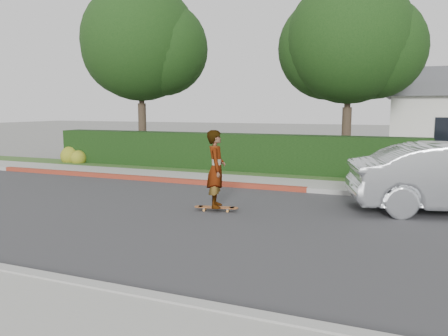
% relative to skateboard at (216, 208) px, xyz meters
% --- Properties ---
extents(ground, '(120.00, 120.00, 0.00)m').
position_rel_skateboard_xyz_m(ground, '(0.57, -0.89, -0.09)').
color(ground, slate).
rests_on(ground, ground).
extents(road, '(60.00, 8.00, 0.01)m').
position_rel_skateboard_xyz_m(road, '(0.57, -0.89, -0.09)').
color(road, '#2D2D30').
rests_on(road, ground).
extents(curb_near, '(60.00, 0.20, 0.15)m').
position_rel_skateboard_xyz_m(curb_near, '(0.57, -4.99, -0.02)').
color(curb_near, '#9E9E99').
rests_on(curb_near, ground).
extents(sidewalk_near, '(60.00, 1.60, 0.12)m').
position_rel_skateboard_xyz_m(sidewalk_near, '(0.57, -5.89, -0.03)').
color(sidewalk_near, gray).
rests_on(sidewalk_near, ground).
extents(curb_far, '(60.00, 0.20, 0.15)m').
position_rel_skateboard_xyz_m(curb_far, '(0.57, 3.21, -0.02)').
color(curb_far, '#9E9E99').
rests_on(curb_far, ground).
extents(curb_red_section, '(12.00, 0.21, 0.15)m').
position_rel_skateboard_xyz_m(curb_red_section, '(-4.43, 3.21, -0.02)').
color(curb_red_section, maroon).
rests_on(curb_red_section, ground).
extents(sidewalk_far, '(60.00, 1.60, 0.12)m').
position_rel_skateboard_xyz_m(sidewalk_far, '(0.57, 4.11, -0.03)').
color(sidewalk_far, gray).
rests_on(sidewalk_far, ground).
extents(planting_strip, '(60.00, 1.60, 0.10)m').
position_rel_skateboard_xyz_m(planting_strip, '(0.57, 5.71, -0.04)').
color(planting_strip, '#2D4C1E').
rests_on(planting_strip, ground).
extents(hedge, '(15.00, 1.00, 1.50)m').
position_rel_skateboard_xyz_m(hedge, '(-2.43, 6.31, 0.66)').
color(hedge, black).
rests_on(hedge, ground).
extents(flowering_shrub, '(1.40, 1.00, 0.90)m').
position_rel_skateboard_xyz_m(flowering_shrub, '(-9.44, 5.85, 0.24)').
color(flowering_shrub, '#2D4C19').
rests_on(flowering_shrub, ground).
extents(tree_left, '(5.99, 5.21, 8.00)m').
position_rel_skateboard_xyz_m(tree_left, '(-6.95, 7.80, 5.17)').
color(tree_left, '#33261C').
rests_on(tree_left, ground).
extents(tree_center, '(5.66, 4.84, 7.44)m').
position_rel_skateboard_xyz_m(tree_center, '(2.05, 8.30, 4.81)').
color(tree_center, '#33261C').
rests_on(tree_center, ground).
extents(skateboard, '(1.10, 0.44, 0.10)m').
position_rel_skateboard_xyz_m(skateboard, '(0.00, 0.00, 0.00)').
color(skateboard, '#DB8D3C').
rests_on(skateboard, ground).
extents(skateboarder, '(0.65, 0.79, 1.86)m').
position_rel_skateboard_xyz_m(skateboarder, '(0.00, -0.00, 0.95)').
color(skateboarder, white).
rests_on(skateboarder, skateboard).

